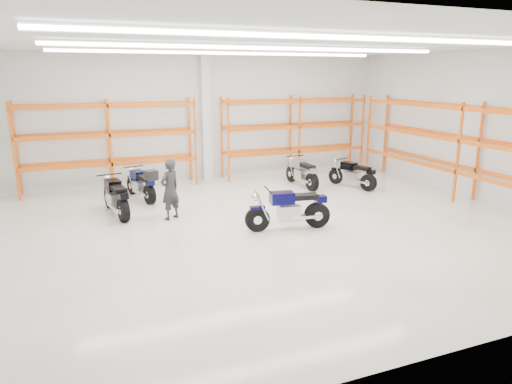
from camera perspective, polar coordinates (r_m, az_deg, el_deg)
name	(u,v)px	position (r m, az deg, el deg)	size (l,w,h in m)	color
ground	(269,226)	(11.75, 1.68, -4.25)	(14.00, 14.00, 0.00)	beige
room_shell	(270,96)	(11.16, 1.75, 11.96)	(14.02, 12.02, 4.51)	silver
motorcycle_main	(292,210)	(11.40, 4.49, -2.24)	(2.18, 0.79, 1.07)	black
motorcycle_back_a	(116,198)	(13.05, -17.09, -0.72)	(0.72, 2.14, 1.06)	black
motorcycle_back_b	(142,184)	(14.41, -14.04, 0.95)	(0.87, 2.04, 1.06)	black
motorcycle_back_c	(303,173)	(15.77, 5.86, 2.33)	(0.68, 2.05, 1.01)	black
motorcycle_back_d	(354,175)	(15.90, 12.14, 2.08)	(0.88, 1.86, 0.95)	black
standing_man	(170,189)	(12.30, -10.69, 0.32)	(0.60, 0.39, 1.63)	black
structural_column	(206,118)	(16.70, -6.27, 9.17)	(0.32, 0.32, 4.50)	white
pallet_racking_back_left	(109,137)	(15.85, -17.89, 6.59)	(5.67, 0.87, 3.00)	#EF5813
pallet_racking_back_right	(295,128)	(17.65, 4.88, 7.97)	(5.67, 0.87, 3.00)	#EF5813
pallet_racking_side	(470,142)	(15.06, 25.14, 5.65)	(0.87, 9.07, 3.00)	#EF5813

